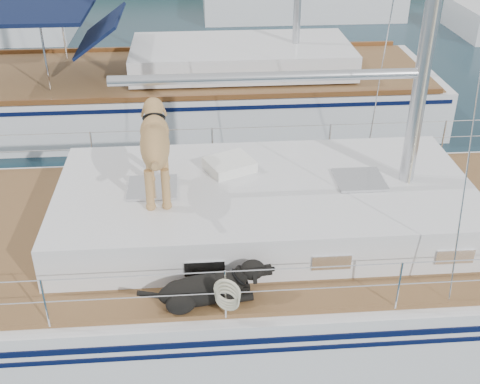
{
  "coord_description": "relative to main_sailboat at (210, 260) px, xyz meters",
  "views": [
    {
      "loc": [
        -0.02,
        -6.51,
        5.48
      ],
      "look_at": [
        0.5,
        0.2,
        1.6
      ],
      "focal_mm": 45.0,
      "sensor_mm": 36.0,
      "label": 1
    }
  ],
  "objects": [
    {
      "name": "ground",
      "position": [
        -0.09,
        0.0,
        -0.68
      ],
      "size": [
        120.0,
        120.0,
        0.0
      ],
      "primitive_type": "plane",
      "color": "black",
      "rests_on": "ground"
    },
    {
      "name": "main_sailboat",
      "position": [
        0.0,
        0.0,
        0.0
      ],
      "size": [
        12.0,
        3.83,
        14.01
      ],
      "color": "white",
      "rests_on": "ground"
    },
    {
      "name": "neighbor_sailboat",
      "position": [
        -0.16,
        6.45,
        -0.05
      ],
      "size": [
        11.0,
        3.5,
        13.3
      ],
      "color": "white",
      "rests_on": "ground"
    },
    {
      "name": "bg_boat_center",
      "position": [
        3.91,
        16.0,
        -0.23
      ],
      "size": [
        7.2,
        3.0,
        11.65
      ],
      "color": "white",
      "rests_on": "ground"
    }
  ]
}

